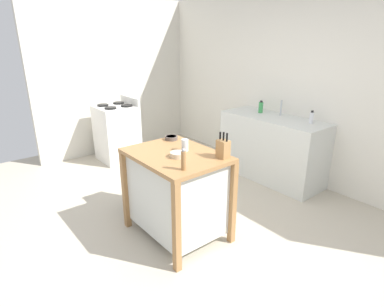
{
  "coord_description": "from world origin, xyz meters",
  "views": [
    {
      "loc": [
        2.35,
        -1.71,
        2.0
      ],
      "look_at": [
        -0.02,
        0.2,
        0.86
      ],
      "focal_mm": 29.87,
      "sensor_mm": 36.0,
      "label": 1
    }
  ],
  "objects_px": {
    "pepper_grinder": "(184,160)",
    "bottle_dish_soap": "(312,117)",
    "trash_bin": "(140,184)",
    "bottle_spray_cleaner": "(261,107)",
    "bowl_ceramic_small": "(171,138)",
    "stove": "(117,133)",
    "drinking_cup": "(185,145)",
    "knife_block": "(223,148)",
    "sink_faucet": "(281,108)",
    "kitchen_island": "(177,190)",
    "bowl_ceramic_wide": "(178,154)"
  },
  "relations": [
    {
      "from": "pepper_grinder",
      "to": "bottle_dish_soap",
      "type": "height_order",
      "value": "pepper_grinder"
    },
    {
      "from": "trash_bin",
      "to": "bottle_spray_cleaner",
      "type": "distance_m",
      "value": 2.14
    },
    {
      "from": "bowl_ceramic_small",
      "to": "stove",
      "type": "relative_size",
      "value": 0.13
    },
    {
      "from": "trash_bin",
      "to": "bottle_spray_cleaner",
      "type": "height_order",
      "value": "bottle_spray_cleaner"
    },
    {
      "from": "trash_bin",
      "to": "stove",
      "type": "xyz_separation_m",
      "value": [
        -1.66,
        0.55,
        0.15
      ]
    },
    {
      "from": "drinking_cup",
      "to": "bottle_spray_cleaner",
      "type": "relative_size",
      "value": 0.66
    },
    {
      "from": "trash_bin",
      "to": "bottle_spray_cleaner",
      "type": "relative_size",
      "value": 3.52
    },
    {
      "from": "knife_block",
      "to": "sink_faucet",
      "type": "height_order",
      "value": "knife_block"
    },
    {
      "from": "pepper_grinder",
      "to": "bottle_dish_soap",
      "type": "relative_size",
      "value": 1.16
    },
    {
      "from": "knife_block",
      "to": "sink_faucet",
      "type": "xyz_separation_m",
      "value": [
        -0.67,
        1.79,
        0.02
      ]
    },
    {
      "from": "drinking_cup",
      "to": "trash_bin",
      "type": "bearing_deg",
      "value": -169.74
    },
    {
      "from": "trash_bin",
      "to": "stove",
      "type": "height_order",
      "value": "stove"
    },
    {
      "from": "knife_block",
      "to": "trash_bin",
      "type": "xyz_separation_m",
      "value": [
        -1.1,
        -0.29,
        -0.69
      ]
    },
    {
      "from": "kitchen_island",
      "to": "drinking_cup",
      "type": "height_order",
      "value": "drinking_cup"
    },
    {
      "from": "trash_bin",
      "to": "sink_faucet",
      "type": "xyz_separation_m",
      "value": [
        0.43,
        2.09,
        0.71
      ]
    },
    {
      "from": "bowl_ceramic_small",
      "to": "sink_faucet",
      "type": "distance_m",
      "value": 1.86
    },
    {
      "from": "bowl_ceramic_small",
      "to": "drinking_cup",
      "type": "height_order",
      "value": "drinking_cup"
    },
    {
      "from": "sink_faucet",
      "to": "bottle_spray_cleaner",
      "type": "bearing_deg",
      "value": -167.58
    },
    {
      "from": "bowl_ceramic_wide",
      "to": "bottle_spray_cleaner",
      "type": "relative_size",
      "value": 0.86
    },
    {
      "from": "bowl_ceramic_wide",
      "to": "drinking_cup",
      "type": "distance_m",
      "value": 0.19
    },
    {
      "from": "knife_block",
      "to": "pepper_grinder",
      "type": "bearing_deg",
      "value": -90.12
    },
    {
      "from": "kitchen_island",
      "to": "drinking_cup",
      "type": "xyz_separation_m",
      "value": [
        -0.0,
        0.11,
        0.46
      ]
    },
    {
      "from": "drinking_cup",
      "to": "pepper_grinder",
      "type": "height_order",
      "value": "pepper_grinder"
    },
    {
      "from": "knife_block",
      "to": "bottle_spray_cleaner",
      "type": "bearing_deg",
      "value": 119.57
    },
    {
      "from": "drinking_cup",
      "to": "bottle_spray_cleaner",
      "type": "bearing_deg",
      "value": 107.8
    },
    {
      "from": "kitchen_island",
      "to": "sink_faucet",
      "type": "distance_m",
      "value": 2.15
    },
    {
      "from": "kitchen_island",
      "to": "bottle_dish_soap",
      "type": "bearing_deg",
      "value": 84.4
    },
    {
      "from": "knife_block",
      "to": "stove",
      "type": "distance_m",
      "value": 2.83
    },
    {
      "from": "drinking_cup",
      "to": "stove",
      "type": "relative_size",
      "value": 0.11
    },
    {
      "from": "bowl_ceramic_wide",
      "to": "bottle_dish_soap",
      "type": "xyz_separation_m",
      "value": [
        0.11,
        2.08,
        0.05
      ]
    },
    {
      "from": "knife_block",
      "to": "sink_faucet",
      "type": "bearing_deg",
      "value": 110.6
    },
    {
      "from": "bowl_ceramic_small",
      "to": "bottle_spray_cleaner",
      "type": "relative_size",
      "value": 0.78
    },
    {
      "from": "bottle_dish_soap",
      "to": "drinking_cup",
      "type": "bearing_deg",
      "value": -95.98
    },
    {
      "from": "knife_block",
      "to": "drinking_cup",
      "type": "xyz_separation_m",
      "value": [
        -0.37,
        -0.16,
        -0.03
      ]
    },
    {
      "from": "kitchen_island",
      "to": "drinking_cup",
      "type": "distance_m",
      "value": 0.48
    },
    {
      "from": "bowl_ceramic_wide",
      "to": "trash_bin",
      "type": "bearing_deg",
      "value": 178.36
    },
    {
      "from": "bowl_ceramic_wide",
      "to": "bottle_dish_soap",
      "type": "relative_size",
      "value": 0.92
    },
    {
      "from": "kitchen_island",
      "to": "bowl_ceramic_small",
      "type": "relative_size",
      "value": 7.05
    },
    {
      "from": "bowl_ceramic_small",
      "to": "bottle_dish_soap",
      "type": "xyz_separation_m",
      "value": [
        0.58,
        1.82,
        0.06
      ]
    },
    {
      "from": "bottle_spray_cleaner",
      "to": "stove",
      "type": "xyz_separation_m",
      "value": [
        -1.79,
        -1.47,
        -0.53
      ]
    },
    {
      "from": "bowl_ceramic_wide",
      "to": "bottle_spray_cleaner",
      "type": "bearing_deg",
      "value": 108.97
    },
    {
      "from": "knife_block",
      "to": "stove",
      "type": "xyz_separation_m",
      "value": [
        -2.77,
        0.25,
        -0.54
      ]
    },
    {
      "from": "bowl_ceramic_small",
      "to": "bottle_dish_soap",
      "type": "distance_m",
      "value": 1.91
    },
    {
      "from": "bowl_ceramic_wide",
      "to": "sink_faucet",
      "type": "xyz_separation_m",
      "value": [
        -0.4,
        2.11,
        0.09
      ]
    },
    {
      "from": "bowl_ceramic_wide",
      "to": "stove",
      "type": "bearing_deg",
      "value": 167.05
    },
    {
      "from": "pepper_grinder",
      "to": "stove",
      "type": "xyz_separation_m",
      "value": [
        -2.77,
        0.72,
        -0.54
      ]
    },
    {
      "from": "bowl_ceramic_small",
      "to": "trash_bin",
      "type": "xyz_separation_m",
      "value": [
        -0.35,
        -0.24,
        -0.62
      ]
    },
    {
      "from": "sink_faucet",
      "to": "bottle_spray_cleaner",
      "type": "relative_size",
      "value": 1.23
    },
    {
      "from": "kitchen_island",
      "to": "knife_block",
      "type": "xyz_separation_m",
      "value": [
        0.37,
        0.27,
        0.49
      ]
    },
    {
      "from": "drinking_cup",
      "to": "trash_bin",
      "type": "relative_size",
      "value": 0.19
    }
  ]
}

